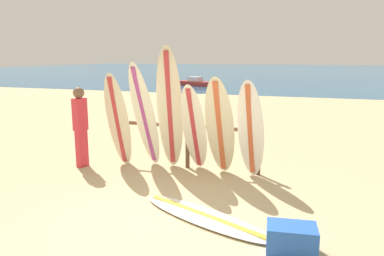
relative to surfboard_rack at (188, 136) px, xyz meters
The scene contains 13 objects.
ground_plane 2.92m from the surfboard_rack, 82.03° to the right, with size 120.00×120.00×0.00m, color tan.
ocean_water 55.19m from the surfboard_rack, 89.59° to the left, with size 120.00×80.00×0.01m, color #1E5984.
surfboard_rack is the anchor object (origin of this frame).
surfboard_leaning_far_left 1.52m from the surfboard_rack, 163.33° to the right, with size 0.65×0.60×2.06m.
surfboard_leaning_left 1.00m from the surfboard_rack, 155.19° to the right, with size 0.54×0.97×2.28m.
surfboard_leaning_center_left 0.72m from the surfboard_rack, 137.64° to the right, with size 0.66×0.79×2.60m.
surfboard_leaning_center 0.44m from the surfboard_rack, 49.12° to the right, with size 0.50×0.86×1.87m.
surfboard_leaning_center_right 0.94m from the surfboard_rack, 24.82° to the right, with size 0.60×0.83×2.03m.
surfboard_leaning_right 1.45m from the surfboard_rack, 12.17° to the right, with size 0.63×0.62×1.96m.
surfboard_lying_on_sand 2.68m from the surfboard_rack, 65.01° to the right, with size 2.42×1.47×0.08m.
beachgoer_standing 2.31m from the surfboard_rack, 163.51° to the right, with size 0.24×0.31×1.74m.
small_boat_offshore 22.36m from the surfboard_rack, 107.73° to the left, with size 3.19×2.18×0.71m.
cooler_box 3.81m from the surfboard_rack, 51.06° to the right, with size 0.60×0.40×0.36m, color blue.
Camera 1 is at (2.16, -4.48, 2.39)m, focal length 34.69 mm.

